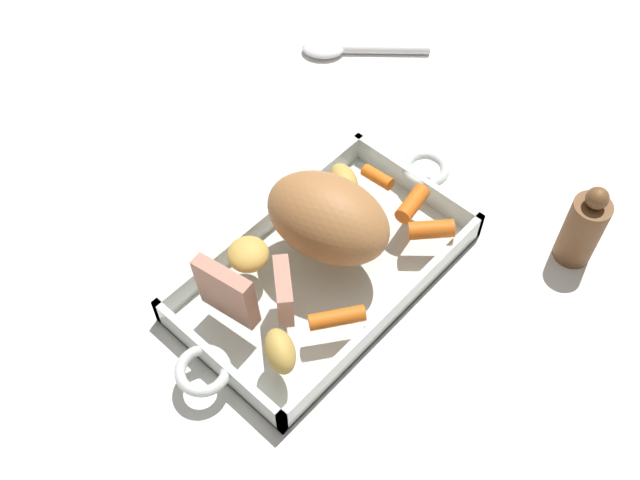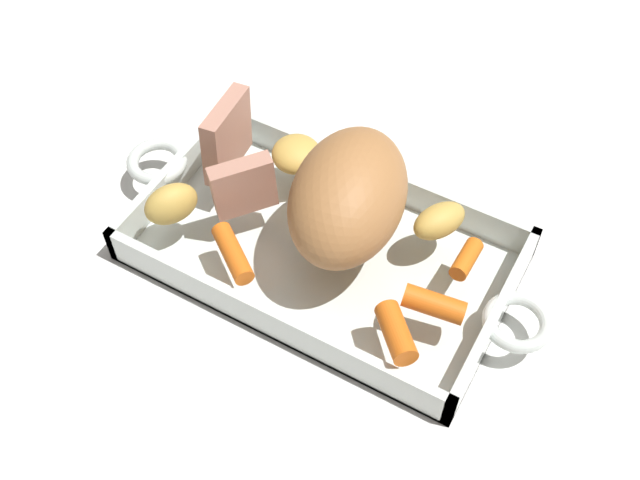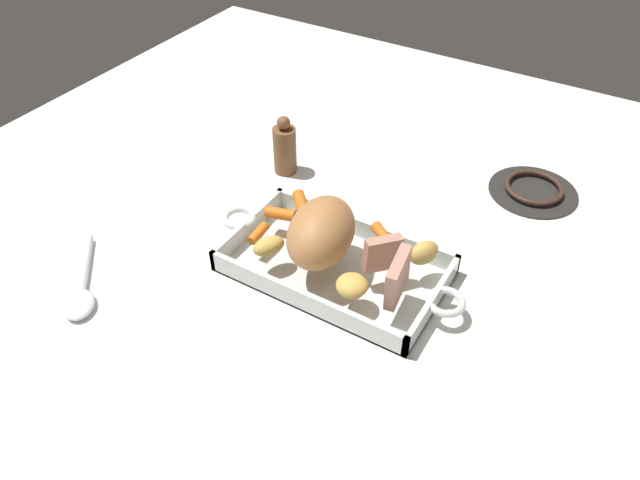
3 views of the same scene
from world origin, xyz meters
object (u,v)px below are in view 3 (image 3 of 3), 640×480
pork_roast (321,232)px  baby_carrot_long (281,214)px  roasting_dish (335,266)px  roast_slice_thin (398,277)px  baby_carrot_short (301,204)px  potato_golden_small (424,253)px  pepper_mill (285,148)px  baby_carrot_northeast (384,237)px  potato_corner (352,285)px  baby_carrot_center_right (258,233)px  stove_burner_rear (533,190)px  serving_spoon (81,290)px  roast_slice_thick (382,254)px  potato_whole (269,246)px

pork_roast → baby_carrot_long: size_ratio=2.82×
roasting_dish → roast_slice_thin: roast_slice_thin is taller
baby_carrot_short → potato_golden_small: 0.25m
roast_slice_thin → pepper_mill: pepper_mill is taller
roasting_dish → pepper_mill: (0.24, -0.21, 0.04)m
baby_carrot_northeast → potato_corner: potato_corner is taller
baby_carrot_short → pork_roast: bearing=137.4°
pork_roast → baby_carrot_short: (0.10, -0.09, -0.04)m
baby_carrot_center_right → potato_golden_small: potato_golden_small is taller
stove_burner_rear → baby_carrot_short: bearing=43.8°
pork_roast → serving_spoon: 0.42m
baby_carrot_short → serving_spoon: size_ratio=0.32×
potato_corner → roast_slice_thick: bearing=-101.2°
baby_carrot_short → potato_whole: potato_whole is taller
potato_corner → potato_whole: (0.17, -0.01, 0.00)m
baby_carrot_center_right → potato_corner: (-0.21, 0.03, 0.01)m
roast_slice_thick → pepper_mill: bearing=-31.8°
baby_carrot_center_right → baby_carrot_northeast: size_ratio=0.68×
baby_carrot_long → baby_carrot_northeast: (-0.19, -0.04, -0.00)m
roast_slice_thick → serving_spoon: size_ratio=0.36×
roasting_dish → pepper_mill: bearing=-41.3°
baby_carrot_center_right → serving_spoon: size_ratio=0.26×
potato_whole → stove_burner_rear: potato_whole is taller
roasting_dish → potato_whole: bearing=29.6°
baby_carrot_center_right → pepper_mill: bearing=-66.6°
pepper_mill → potato_whole: bearing=118.4°
baby_carrot_long → potato_golden_small: bearing=-174.3°
roast_slice_thick → baby_carrot_short: roast_slice_thick is taller
stove_burner_rear → potato_golden_small: bearing=74.7°
roasting_dish → potato_corner: potato_corner is taller
roast_slice_thick → stove_burner_rear: size_ratio=0.35×
roast_slice_thick → baby_carrot_long: bearing=-5.3°
roast_slice_thick → potato_corner: bearing=78.8°
roasting_dish → baby_carrot_northeast: baby_carrot_northeast is taller
roasting_dish → stove_burner_rear: (-0.23, -0.41, -0.01)m
pork_roast → baby_carrot_center_right: bearing=8.7°
baby_carrot_short → pepper_mill: 0.19m
baby_carrot_long → potato_corner: bearing=154.4°
pork_roast → baby_carrot_short: 0.14m
potato_corner → serving_spoon: size_ratio=0.29×
roast_slice_thin → serving_spoon: (0.47, 0.23, -0.07)m
potato_corner → stove_burner_rear: (-0.17, -0.47, -0.05)m
roasting_dish → serving_spoon: roasting_dish is taller
baby_carrot_center_right → baby_carrot_northeast: (-0.20, -0.10, 0.00)m
stove_burner_rear → pepper_mill: bearing=22.3°
pork_roast → potato_corner: (-0.09, 0.05, -0.03)m
baby_carrot_northeast → roast_slice_thick: bearing=112.5°
baby_carrot_short → baby_carrot_northeast: bearing=179.0°
stove_burner_rear → serving_spoon: (0.57, 0.68, 0.00)m
baby_carrot_center_right → pepper_mill: size_ratio=0.34×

